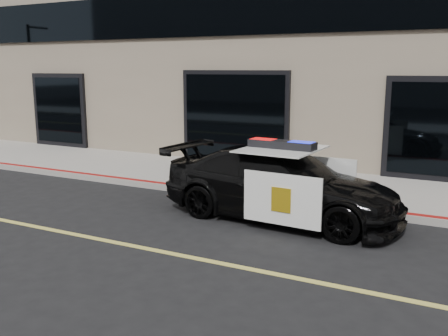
% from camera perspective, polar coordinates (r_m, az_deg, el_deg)
% --- Properties ---
extents(ground, '(120.00, 120.00, 0.00)m').
position_cam_1_polar(ground, '(8.90, -12.93, -8.19)').
color(ground, black).
rests_on(ground, ground).
extents(sidewalk_n, '(60.00, 3.50, 0.15)m').
position_cam_1_polar(sidewalk_n, '(13.16, 1.85, -1.19)').
color(sidewalk_n, gray).
rests_on(sidewalk_n, ground).
extents(police_car, '(2.54, 5.02, 1.56)m').
position_cam_1_polar(police_car, '(9.87, 6.55, -1.80)').
color(police_car, black).
rests_on(police_car, ground).
extents(fire_hydrant, '(0.38, 0.53, 0.85)m').
position_cam_1_polar(fire_hydrant, '(12.24, 0.23, 0.10)').
color(fire_hydrant, beige).
rests_on(fire_hydrant, sidewalk_n).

